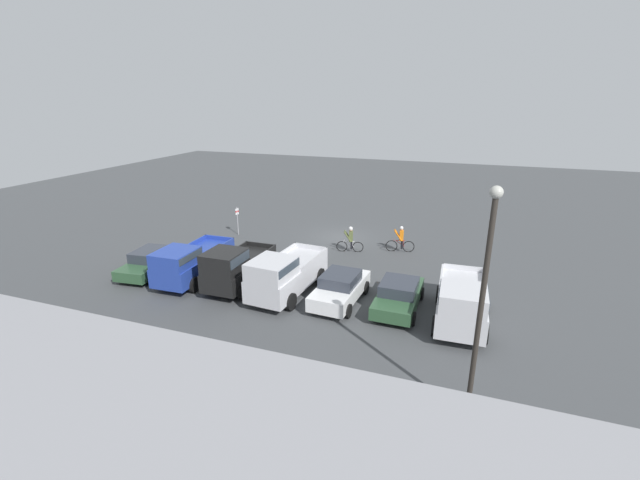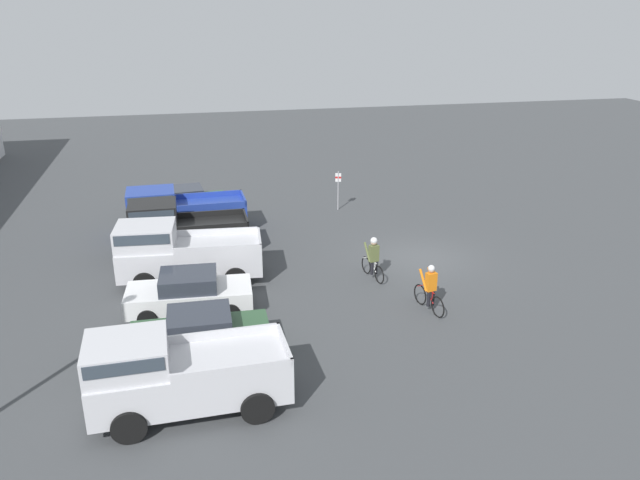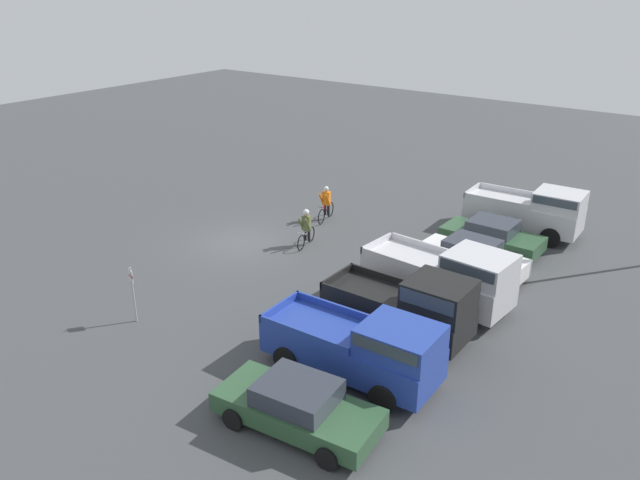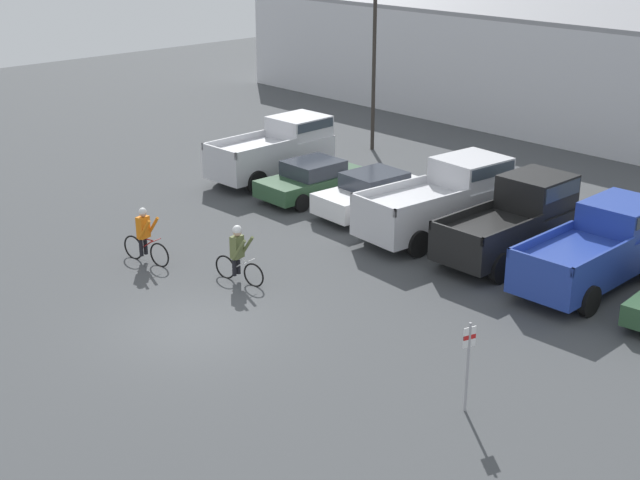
{
  "view_description": "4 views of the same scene",
  "coord_description": "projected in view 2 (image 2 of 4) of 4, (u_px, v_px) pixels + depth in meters",
  "views": [
    {
      "loc": [
        -8.44,
        27.83,
        9.59
      ],
      "look_at": [
        -0.05,
        4.4,
        1.2
      ],
      "focal_mm": 24.0,
      "sensor_mm": 36.0,
      "label": 1
    },
    {
      "loc": [
        -22.86,
        9.38,
        10.08
      ],
      "look_at": [
        -0.05,
        4.4,
        1.2
      ],
      "focal_mm": 35.0,
      "sensor_mm": 36.0,
      "label": 2
    },
    {
      "loc": [
        18.55,
        18.02,
        11.02
      ],
      "look_at": [
        -0.05,
        4.4,
        1.2
      ],
      "focal_mm": 35.0,
      "sensor_mm": 36.0,
      "label": 3
    },
    {
      "loc": [
        17.09,
        -11.49,
        10.02
      ],
      "look_at": [
        -0.05,
        4.4,
        1.2
      ],
      "focal_mm": 50.0,
      "sensor_mm": 36.0,
      "label": 4
    }
  ],
  "objects": [
    {
      "name": "sedan_1",
      "position": [
        189.0,
        293.0,
        21.42
      ],
      "size": [
        2.16,
        4.35,
        1.5
      ],
      "color": "white",
      "rests_on": "ground_plane"
    },
    {
      "name": "fire_lane_sign",
      "position": [
        338.0,
        187.0,
        32.09
      ],
      "size": [
        0.11,
        0.29,
        2.06
      ],
      "color": "#9E9EA3",
      "rests_on": "ground_plane"
    },
    {
      "name": "pickup_truck_2",
      "position": [
        178.0,
        228.0,
        26.3
      ],
      "size": [
        2.14,
        4.86,
        2.36
      ],
      "color": "black",
      "rests_on": "ground_plane"
    },
    {
      "name": "sedan_0",
      "position": [
        200.0,
        333.0,
        18.94
      ],
      "size": [
        2.06,
        4.24,
        1.39
      ],
      "color": "#2D5133",
      "rests_on": "ground_plane"
    },
    {
      "name": "cyclist_0",
      "position": [
        373.0,
        257.0,
        24.14
      ],
      "size": [
        1.72,
        0.54,
        1.72
      ],
      "color": "black",
      "rests_on": "ground_plane"
    },
    {
      "name": "pickup_truck_0",
      "position": [
        175.0,
        372.0,
        16.06
      ],
      "size": [
        2.34,
        5.15,
        2.26
      ],
      "color": "silver",
      "rests_on": "ground_plane"
    },
    {
      "name": "ground_plane",
      "position": [
        421.0,
        258.0,
        26.33
      ],
      "size": [
        80.0,
        80.0,
        0.0
      ],
      "primitive_type": "plane",
      "color": "#424447"
    },
    {
      "name": "pickup_truck_1",
      "position": [
        179.0,
        252.0,
        23.79
      ],
      "size": [
        2.56,
        5.53,
        2.34
      ],
      "color": "silver",
      "rests_on": "ground_plane"
    },
    {
      "name": "sedan_2",
      "position": [
        183.0,
        201.0,
        31.66
      ],
      "size": [
        2.33,
        4.58,
        1.37
      ],
      "color": "#2D5133",
      "rests_on": "ground_plane"
    },
    {
      "name": "pickup_truck_3",
      "position": [
        178.0,
        210.0,
        28.89
      ],
      "size": [
        2.29,
        5.38,
        2.15
      ],
      "color": "#233D9E",
      "rests_on": "ground_plane"
    },
    {
      "name": "cyclist_1",
      "position": [
        430.0,
        288.0,
        21.59
      ],
      "size": [
        1.82,
        0.55,
        1.74
      ],
      "color": "black",
      "rests_on": "ground_plane"
    }
  ]
}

